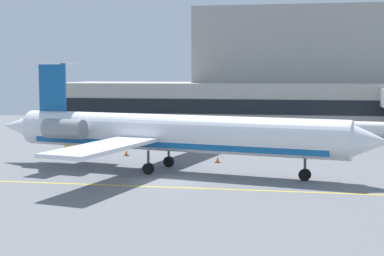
% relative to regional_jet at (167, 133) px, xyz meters
% --- Properties ---
extents(ground, '(120.00, 120.00, 0.11)m').
position_rel_regional_jet_xyz_m(ground, '(1.14, -4.84, -3.17)').
color(ground, slate).
extents(terminal_building, '(59.38, 17.43, 18.08)m').
position_rel_regional_jet_xyz_m(terminal_building, '(7.20, 44.68, 3.93)').
color(terminal_building, '#ADA89E').
rests_on(terminal_building, ground).
extents(regional_jet, '(33.74, 24.98, 8.93)m').
position_rel_regional_jet_xyz_m(regional_jet, '(0.00, 0.00, 0.00)').
color(regional_jet, white).
rests_on(regional_jet, ground).
extents(baggage_tug, '(3.39, 3.64, 1.91)m').
position_rel_regional_jet_xyz_m(baggage_tug, '(10.30, 19.58, -2.24)').
color(baggage_tug, '#1E4CB2').
rests_on(baggage_tug, ground).
extents(pushback_tractor, '(2.51, 3.52, 2.25)m').
position_rel_regional_jet_xyz_m(pushback_tractor, '(-11.50, 10.83, -2.12)').
color(pushback_tractor, '#E5B20C').
rests_on(pushback_tractor, ground).
extents(fuel_tank, '(7.61, 2.75, 2.33)m').
position_rel_regional_jet_xyz_m(fuel_tank, '(18.00, 24.30, -1.80)').
color(fuel_tank, white).
rests_on(fuel_tank, ground).
extents(safety_cone_alpha, '(0.47, 0.47, 0.55)m').
position_rel_regional_jet_xyz_m(safety_cone_alpha, '(-12.45, 9.11, -2.87)').
color(safety_cone_alpha, orange).
rests_on(safety_cone_alpha, ground).
extents(safety_cone_bravo, '(0.47, 0.47, 0.55)m').
position_rel_regional_jet_xyz_m(safety_cone_bravo, '(-5.84, 7.82, -2.87)').
color(safety_cone_bravo, orange).
rests_on(safety_cone_bravo, ground).
extents(safety_cone_charlie, '(0.47, 0.47, 0.55)m').
position_rel_regional_jet_xyz_m(safety_cone_charlie, '(3.44, 5.13, -2.87)').
color(safety_cone_charlie, orange).
rests_on(safety_cone_charlie, ground).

